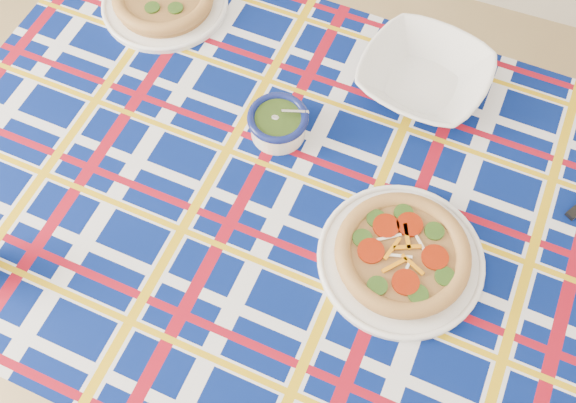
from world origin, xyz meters
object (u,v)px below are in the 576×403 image
at_px(serving_bowl, 424,77).
at_px(dining_table, 323,228).
at_px(pesto_bowl, 278,122).
at_px(main_focaccia_plate, 402,254).

bearing_deg(serving_bowl, dining_table, -104.58).
distance_m(pesto_bowl, serving_bowl, 0.34).
distance_m(dining_table, serving_bowl, 0.40).
height_order(dining_table, main_focaccia_plate, main_focaccia_plate).
relative_size(dining_table, serving_bowl, 6.21).
height_order(dining_table, pesto_bowl, pesto_bowl).
height_order(pesto_bowl, serving_bowl, pesto_bowl).
bearing_deg(pesto_bowl, main_focaccia_plate, -30.22).
relative_size(pesto_bowl, serving_bowl, 0.46).
bearing_deg(main_focaccia_plate, serving_bowl, 100.11).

